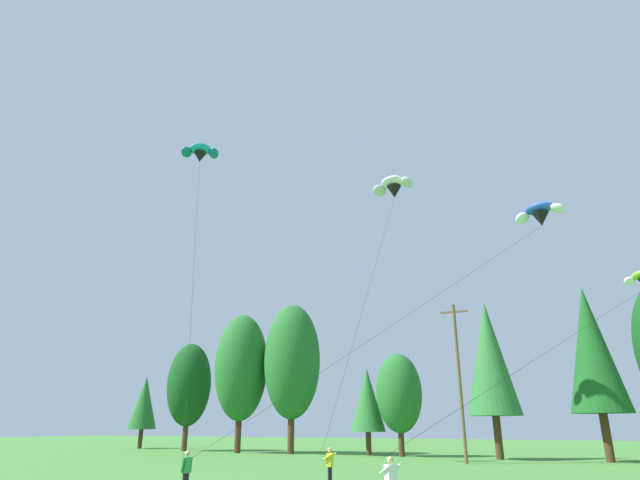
# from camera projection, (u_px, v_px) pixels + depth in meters

# --- Properties ---
(treeline_tree_a) EXTENTS (3.52, 3.52, 8.71)m
(treeline_tree_a) POSITION_uv_depth(u_px,v_px,m) (144.00, 403.00, 67.10)
(treeline_tree_a) COLOR #472D19
(treeline_tree_a) RESTS_ON ground_plane
(treeline_tree_b) EXTENTS (5.03, 5.03, 11.97)m
(treeline_tree_b) POSITION_uv_depth(u_px,v_px,m) (189.00, 384.00, 61.60)
(treeline_tree_b) COLOR #472D19
(treeline_tree_b) RESTS_ON ground_plane
(treeline_tree_c) EXTENTS (5.71, 5.71, 14.48)m
(treeline_tree_c) POSITION_uv_depth(u_px,v_px,m) (241.00, 367.00, 57.59)
(treeline_tree_c) COLOR #472D19
(treeline_tree_c) RESTS_ON ground_plane
(treeline_tree_d) EXTENTS (5.89, 5.89, 15.15)m
(treeline_tree_d) POSITION_uv_depth(u_px,v_px,m) (292.00, 361.00, 55.59)
(treeline_tree_d) COLOR #472D19
(treeline_tree_d) RESTS_ON ground_plane
(treeline_tree_e) EXTENTS (3.40, 3.40, 8.18)m
(treeline_tree_e) POSITION_uv_depth(u_px,v_px,m) (367.00, 400.00, 51.91)
(treeline_tree_e) COLOR #472D19
(treeline_tree_e) RESTS_ON ground_plane
(treeline_tree_f) EXTENTS (4.31, 4.31, 9.29)m
(treeline_tree_f) POSITION_uv_depth(u_px,v_px,m) (399.00, 393.00, 49.91)
(treeline_tree_f) COLOR #472D19
(treeline_tree_f) RESTS_ON ground_plane
(treeline_tree_g) EXTENTS (4.55, 4.55, 13.39)m
(treeline_tree_g) POSITION_uv_depth(u_px,v_px,m) (490.00, 358.00, 46.62)
(treeline_tree_g) COLOR #472D19
(treeline_tree_g) RESTS_ON ground_plane
(treeline_tree_h) EXTENTS (4.65, 4.65, 13.88)m
(treeline_tree_h) POSITION_uv_depth(u_px,v_px,m) (592.00, 349.00, 43.45)
(treeline_tree_h) COLOR #472D19
(treeline_tree_h) RESTS_ON ground_plane
(utility_pole) EXTENTS (2.20, 0.26, 12.00)m
(utility_pole) POSITION_uv_depth(u_px,v_px,m) (459.00, 377.00, 40.94)
(utility_pole) COLOR brown
(utility_pole) RESTS_ON ground_plane
(kite_flyer_near) EXTENTS (0.24, 0.57, 1.69)m
(kite_flyer_near) POSITION_uv_depth(u_px,v_px,m) (186.00, 469.00, 21.52)
(kite_flyer_near) COLOR black
(kite_flyer_near) RESTS_ON ground_plane
(kite_flyer_mid) EXTENTS (0.57, 0.61, 1.69)m
(kite_flyer_mid) POSITION_uv_depth(u_px,v_px,m) (330.00, 463.00, 24.83)
(kite_flyer_mid) COLOR black
(kite_flyer_mid) RESTS_ON ground_plane
(kite_flyer_far) EXTENTS (0.73, 0.74, 1.69)m
(kite_flyer_far) POSITION_uv_depth(u_px,v_px,m) (391.00, 479.00, 17.56)
(kite_flyer_far) COLOR #4C4C51
(kite_flyer_far) RESTS_ON ground_plane
(parafoil_kite_high_teal) EXTENTS (13.97, 15.26, 25.33)m
(parafoil_kite_high_teal) POSITION_uv_depth(u_px,v_px,m) (200.00, 153.00, 46.74)
(parafoil_kite_high_teal) COLOR teal
(parafoil_kite_mid_white) EXTENTS (4.00, 15.58, 21.04)m
(parafoil_kite_mid_white) POSITION_uv_depth(u_px,v_px,m) (393.00, 187.00, 44.32)
(parafoil_kite_mid_white) COLOR white
(parafoil_kite_low_blue_white) EXTENTS (16.17, 17.17, 15.35)m
(parafoil_kite_low_blue_white) POSITION_uv_depth(u_px,v_px,m) (540.00, 214.00, 34.33)
(parafoil_kite_low_blue_white) COLOR blue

